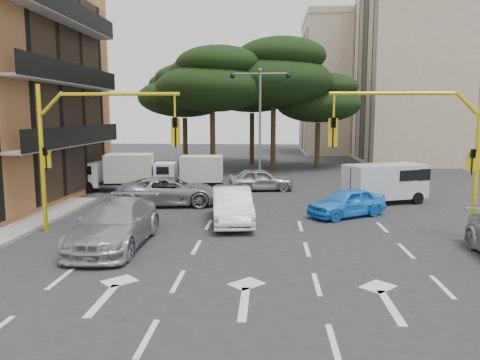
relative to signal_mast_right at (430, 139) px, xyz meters
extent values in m
plane|color=#28282B|center=(-6.80, -1.99, -3.88)|extent=(120.00, 120.00, 0.00)
cube|color=gray|center=(-6.80, 14.01, -3.81)|extent=(1.40, 6.00, 0.15)
cube|color=black|center=(-17.24, 6.01, 2.12)|extent=(0.12, 14.72, 11.20)
cube|color=tan|center=(13.20, 30.01, 5.12)|extent=(20.00, 12.00, 18.00)
cube|color=black|center=(3.14, 30.01, 4.62)|extent=(0.12, 11.04, 16.20)
cube|color=tan|center=(6.20, 42.01, 4.12)|extent=(16.00, 12.00, 16.00)
cube|color=black|center=(-1.86, 42.01, 3.62)|extent=(0.12, 11.04, 14.20)
cube|color=tan|center=(6.20, 42.01, 12.47)|extent=(16.15, 12.15, 0.70)
cylinder|color=#382616|center=(-10.80, 20.01, -1.41)|extent=(0.44, 0.44, 4.95)
ellipsoid|color=black|center=(-10.80, 20.01, 3.05)|extent=(9.15, 9.15, 3.87)
ellipsoid|color=black|center=(-10.20, 19.61, 4.92)|extent=(6.86, 6.86, 2.86)
ellipsoid|color=black|center=(-11.30, 20.31, 4.37)|extent=(6.07, 6.07, 2.64)
cylinder|color=#382616|center=(-5.80, 22.01, -1.18)|extent=(0.44, 0.44, 5.40)
ellipsoid|color=black|center=(-5.80, 22.01, 3.68)|extent=(9.98, 9.98, 4.22)
ellipsoid|color=black|center=(-5.20, 21.61, 5.72)|extent=(7.49, 7.49, 3.12)
ellipsoid|color=black|center=(-6.30, 22.31, 5.12)|extent=(6.62, 6.62, 2.88)
cylinder|color=#382616|center=(-13.80, 24.01, -1.63)|extent=(0.44, 0.44, 4.50)
ellipsoid|color=black|center=(-13.80, 24.01, 2.42)|extent=(8.32, 8.32, 3.52)
ellipsoid|color=black|center=(-13.20, 23.61, 4.12)|extent=(6.24, 6.24, 2.60)
ellipsoid|color=black|center=(-14.30, 24.31, 3.62)|extent=(5.52, 5.52, 2.40)
cylinder|color=#382616|center=(-1.80, 24.01, -1.86)|extent=(0.44, 0.44, 4.05)
ellipsoid|color=black|center=(-1.80, 24.01, 1.79)|extent=(7.49, 7.49, 3.17)
ellipsoid|color=black|center=(-1.20, 23.61, 3.32)|extent=(5.62, 5.62, 2.34)
ellipsoid|color=black|center=(-2.30, 24.31, 2.87)|extent=(4.97, 4.97, 2.16)
cylinder|color=#382616|center=(-7.80, 27.01, -1.41)|extent=(0.44, 0.44, 4.95)
ellipsoid|color=black|center=(-7.80, 27.01, 3.05)|extent=(9.15, 9.15, 3.87)
ellipsoid|color=black|center=(-7.20, 26.61, 4.92)|extent=(6.86, 6.86, 2.86)
ellipsoid|color=black|center=(-8.30, 27.31, 4.37)|extent=(6.07, 6.07, 2.64)
cylinder|color=yellow|center=(1.80, 0.01, -0.88)|extent=(0.18, 0.18, 6.00)
cylinder|color=yellow|center=(1.25, 0.01, 1.37)|extent=(0.95, 0.14, 0.95)
cylinder|color=yellow|center=(-1.50, 0.01, 1.72)|extent=(4.80, 0.14, 0.14)
cylinder|color=yellow|center=(-3.70, 0.01, 1.27)|extent=(0.08, 0.08, 0.90)
imported|color=black|center=(-3.70, 0.01, 0.22)|extent=(0.20, 0.24, 1.20)
cube|color=yellow|center=(-3.70, 0.09, 0.22)|extent=(0.36, 0.06, 1.10)
imported|color=black|center=(1.58, -0.14, -0.88)|extent=(0.16, 0.20, 1.00)
cube|color=yellow|center=(1.58, -0.04, -0.88)|extent=(0.35, 0.08, 0.70)
cylinder|color=yellow|center=(-15.40, 0.01, -0.88)|extent=(0.18, 0.18, 6.00)
cylinder|color=yellow|center=(-14.85, 0.01, 1.37)|extent=(0.95, 0.14, 0.95)
cylinder|color=yellow|center=(-12.10, 0.01, 1.72)|extent=(4.80, 0.14, 0.14)
cylinder|color=yellow|center=(-9.90, 0.01, 1.27)|extent=(0.08, 0.08, 0.90)
imported|color=black|center=(-9.90, 0.01, 0.22)|extent=(0.20, 0.24, 1.20)
cube|color=yellow|center=(-9.90, 0.09, 0.22)|extent=(0.36, 0.06, 1.10)
imported|color=black|center=(-15.18, -0.14, -0.88)|extent=(0.16, 0.20, 1.00)
cube|color=yellow|center=(-15.18, -0.04, -0.88)|extent=(0.35, 0.08, 0.70)
cylinder|color=slate|center=(-6.80, 14.01, 0.02)|extent=(0.16, 0.16, 7.50)
cylinder|color=slate|center=(-7.70, 14.01, 3.67)|extent=(1.80, 0.10, 0.10)
sphere|color=black|center=(-8.70, 14.01, 3.52)|extent=(0.36, 0.36, 0.36)
cylinder|color=slate|center=(-5.90, 14.01, 3.67)|extent=(1.80, 0.10, 0.10)
sphere|color=black|center=(-4.90, 14.01, 3.52)|extent=(0.36, 0.36, 0.36)
sphere|color=slate|center=(-6.80, 14.01, 3.92)|extent=(0.24, 0.24, 0.24)
imported|color=white|center=(-7.80, 1.86, -3.10)|extent=(2.26, 4.94, 1.57)
imported|color=#1C84E7|center=(-2.49, 3.62, -3.21)|extent=(4.18, 3.48, 1.35)
imported|color=#9DA1A5|center=(-11.79, -2.00, -3.06)|extent=(2.33, 5.71, 1.66)
imported|color=#93959A|center=(-11.43, 5.91, -3.12)|extent=(5.81, 3.31, 1.53)
imported|color=#969A9E|center=(-6.68, 11.01, -3.18)|extent=(4.31, 2.22, 1.40)
camera|label=1|loc=(-6.22, -18.38, 0.92)|focal=35.00mm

